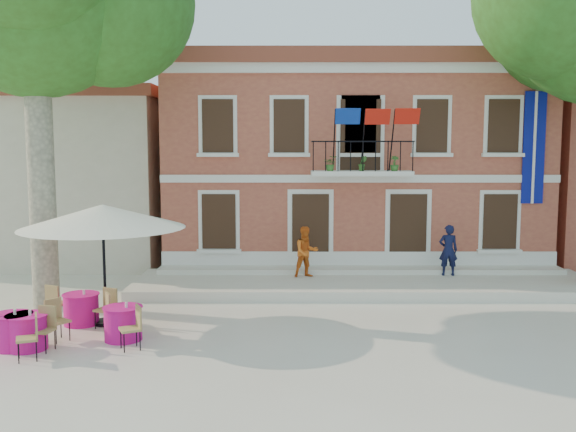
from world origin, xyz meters
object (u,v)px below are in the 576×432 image
at_px(pedestrian_orange, 306,252).
at_px(cafe_table_0, 12,330).
at_px(cafe_table_2, 27,330).
at_px(cafe_table_3, 81,308).
at_px(cafe_table_1, 123,322).
at_px(patio_umbrella, 103,217).
at_px(pedestrian_navy, 448,250).

height_order(pedestrian_orange, cafe_table_0, pedestrian_orange).
distance_m(pedestrian_orange, cafe_table_0, 8.97).
xyz_separation_m(cafe_table_2, cafe_table_3, (0.55, 1.92, -0.01)).
xyz_separation_m(cafe_table_0, cafe_table_3, (0.90, 1.86, 0.00)).
relative_size(cafe_table_1, cafe_table_3, 0.99).
bearing_deg(cafe_table_2, patio_umbrella, 60.40).
distance_m(pedestrian_orange, cafe_table_2, 8.76).
bearing_deg(cafe_table_3, cafe_table_2, -105.93).
bearing_deg(cafe_table_3, pedestrian_orange, 36.95).
bearing_deg(cafe_table_1, pedestrian_navy, 33.32).
distance_m(patio_umbrella, cafe_table_0, 3.31).
bearing_deg(pedestrian_navy, cafe_table_2, 34.40).
xyz_separation_m(pedestrian_navy, cafe_table_3, (-10.12, -4.51, -0.69)).
height_order(cafe_table_0, cafe_table_3, same).
distance_m(cafe_table_0, cafe_table_3, 2.07).
bearing_deg(cafe_table_1, cafe_table_3, 137.23).
relative_size(pedestrian_orange, cafe_table_0, 0.81).
relative_size(pedestrian_navy, cafe_table_0, 0.82).
xyz_separation_m(pedestrian_orange, cafe_table_3, (-5.64, -4.24, -0.67)).
bearing_deg(cafe_table_1, patio_umbrella, 120.31).
bearing_deg(cafe_table_0, pedestrian_orange, 43.05).
bearing_deg(pedestrian_orange, cafe_table_3, -161.01).
bearing_deg(pedestrian_navy, pedestrian_orange, 6.74).
xyz_separation_m(patio_umbrella, cafe_table_2, (-1.13, -1.99, -2.24)).
bearing_deg(cafe_table_3, patio_umbrella, 6.64).
relative_size(pedestrian_orange, cafe_table_1, 0.83).
distance_m(patio_umbrella, cafe_table_2, 3.20).
xyz_separation_m(cafe_table_1, cafe_table_2, (-1.90, -0.67, 0.01)).
xyz_separation_m(cafe_table_0, cafe_table_2, (0.35, -0.06, 0.01)).
height_order(patio_umbrella, pedestrian_orange, patio_umbrella).
relative_size(cafe_table_1, cafe_table_2, 1.03).
bearing_deg(cafe_table_0, pedestrian_navy, 30.06).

